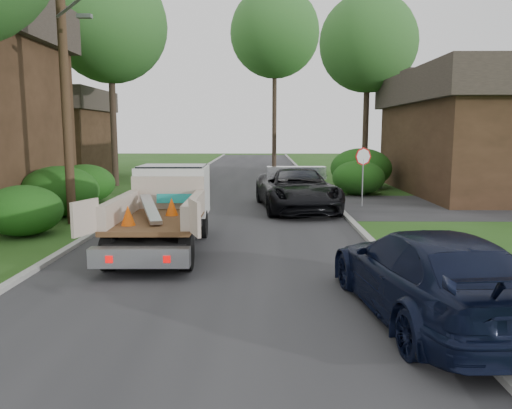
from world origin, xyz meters
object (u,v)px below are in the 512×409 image
at_px(tree_right_far, 368,43).
at_px(flatbed_truck, 167,203).
at_px(house_right, 498,131).
at_px(navy_suv, 428,274).
at_px(stop_sign, 363,164).
at_px(house_left_far, 47,133).
at_px(tree_left_far, 110,25).
at_px(utility_pole, 64,68).
at_px(black_pickup, 297,189).
at_px(tree_center_far, 275,33).

xyz_separation_m(tree_right_far, flatbed_truck, (-9.12, -18.07, -7.32)).
height_order(house_right, navy_suv, house_right).
relative_size(house_right, navy_suv, 2.47).
bearing_deg(stop_sign, navy_suv, -96.32).
bearing_deg(house_right, navy_suv, -117.54).
height_order(house_left_far, tree_left_far, tree_left_far).
relative_size(utility_pole, tree_right_far, 0.87).
height_order(house_right, black_pickup, house_right).
distance_m(tree_left_far, tree_center_far, 16.22).
distance_m(stop_sign, navy_suv, 12.76).
height_order(tree_left_far, tree_right_far, tree_left_far).
bearing_deg(stop_sign, flatbed_truck, -133.94).
distance_m(tree_right_far, black_pickup, 15.02).
xyz_separation_m(house_right, tree_center_far, (-11.00, 16.00, 7.82)).
distance_m(house_right, tree_left_far, 21.52).
relative_size(house_left_far, black_pickup, 1.25).
bearing_deg(utility_pole, tree_center_far, 73.35).
relative_size(tree_right_far, black_pickup, 1.90).
bearing_deg(tree_left_far, navy_suv, -61.31).
relative_size(flatbed_truck, navy_suv, 1.08).
xyz_separation_m(utility_pole, black_pickup, (7.88, 3.13, -4.33)).
bearing_deg(flatbed_truck, tree_right_far, 62.23).
height_order(house_left_far, tree_right_far, tree_right_far).
xyz_separation_m(flatbed_truck, navy_suv, (5.42, -5.57, -0.40)).
xyz_separation_m(house_right, tree_right_far, (-5.50, 6.00, 5.32)).
relative_size(utility_pole, house_right, 0.77).
height_order(utility_pole, navy_suv, utility_pole).
height_order(stop_sign, utility_pole, utility_pole).
bearing_deg(utility_pole, flatbed_truck, -38.31).
distance_m(tree_center_far, navy_suv, 35.21).
distance_m(house_left_far, tree_left_far, 9.81).
bearing_deg(tree_right_far, tree_left_far, -168.69).
bearing_deg(utility_pole, tree_right_far, 49.16).
bearing_deg(navy_suv, house_right, -124.00).
relative_size(black_pickup, navy_suv, 1.15).
relative_size(tree_right_far, flatbed_truck, 2.02).
height_order(utility_pole, house_right, utility_pole).
bearing_deg(tree_left_far, stop_sign, -32.21).
bearing_deg(black_pickup, flatbed_truck, -129.28).
distance_m(utility_pole, flatbed_truck, 6.35).
bearing_deg(stop_sign, black_pickup, -162.45).
bearing_deg(house_left_far, black_pickup, -41.13).
height_order(black_pickup, navy_suv, black_pickup).
xyz_separation_m(house_left_far, tree_center_far, (15.50, 8.00, 7.93)).
distance_m(stop_sign, tree_right_far, 13.08).
bearing_deg(tree_right_far, flatbed_truck, -116.77).
bearing_deg(house_left_far, tree_right_far, -5.44).
bearing_deg(stop_sign, house_right, 32.66).
bearing_deg(utility_pole, house_right, 26.01).
bearing_deg(stop_sign, utility_pole, -159.38).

